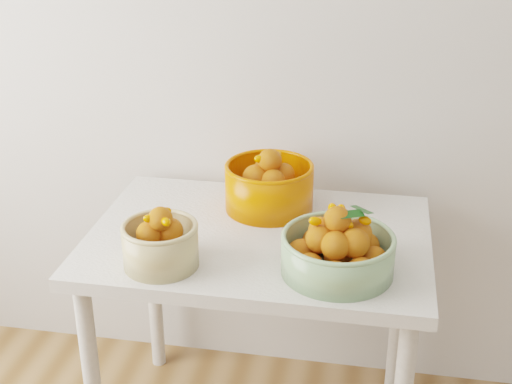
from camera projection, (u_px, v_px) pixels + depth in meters
table at (259, 262)px, 2.14m from camera, size 1.00×0.70×0.75m
bowl_cream at (160, 243)px, 1.91m from camera, size 0.22×0.22×0.18m
bowl_green at (338, 250)px, 1.88m from camera, size 0.34×0.34×0.19m
bowl_orange at (269, 185)px, 2.23m from camera, size 0.35×0.35×0.20m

